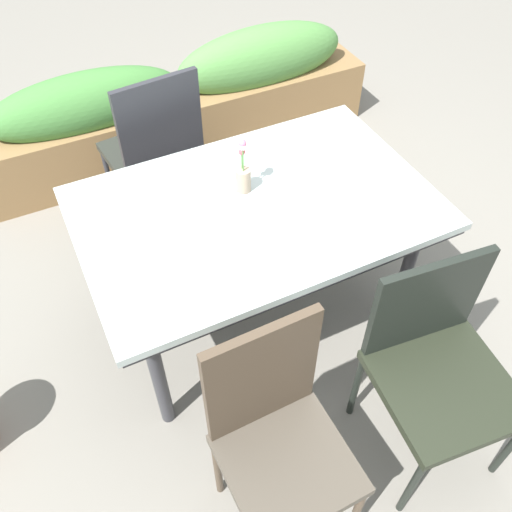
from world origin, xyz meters
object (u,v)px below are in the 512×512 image
chair_near_right (437,360)px  chair_far_side (155,148)px  dining_table (256,217)px  flower_vase (243,173)px  planter_box (182,105)px  chair_near_left (277,432)px

chair_near_right → chair_far_side: bearing=-66.8°
dining_table → flower_vase: size_ratio=5.72×
dining_table → planter_box: bearing=82.8°
chair_far_side → flower_vase: bearing=-82.5°
chair_near_left → planter_box: 2.29m
dining_table → chair_near_right: bearing=-67.9°
dining_table → planter_box: size_ratio=0.57×
dining_table → flower_vase: (-0.01, 0.11, 0.15)m
chair_near_left → chair_near_right: chair_near_left is taller
chair_near_left → planter_box: size_ratio=0.39×
chair_near_left → flower_vase: bearing=-110.0°
dining_table → chair_far_side: bearing=102.4°
dining_table → chair_near_right: 0.89m
chair_near_right → planter_box: chair_near_right is taller
chair_near_right → planter_box: size_ratio=0.35×
chair_near_left → flower_vase: size_ratio=3.86×
flower_vase → planter_box: 1.40m
dining_table → planter_box: dining_table is taller
dining_table → chair_near_left: (-0.32, -0.81, -0.12)m
chair_far_side → flower_vase: 0.77m
chair_near_right → flower_vase: size_ratio=3.53×
chair_far_side → planter_box: chair_far_side is taller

